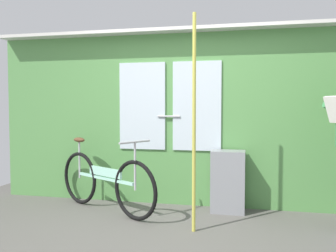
# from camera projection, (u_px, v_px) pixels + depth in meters

# --- Properties ---
(ground_plane) EXTENTS (5.98, 4.19, 0.04)m
(ground_plane) POSITION_uv_depth(u_px,v_px,m) (161.00, 242.00, 3.41)
(ground_plane) COLOR #56544F
(train_door_wall) EXTENTS (4.98, 0.28, 2.19)m
(train_door_wall) POSITION_uv_depth(u_px,v_px,m) (185.00, 114.00, 4.60)
(train_door_wall) COLOR #56934C
(train_door_wall) RESTS_ON ground_plane
(bicycle_near_door) EXTENTS (1.50, 0.88, 0.87)m
(bicycle_near_door) POSITION_uv_depth(u_px,v_px,m) (105.00, 181.00, 4.34)
(bicycle_near_door) COLOR black
(bicycle_near_door) RESTS_ON ground_plane
(trash_bin_by_wall) EXTENTS (0.39, 0.28, 0.72)m
(trash_bin_by_wall) POSITION_uv_depth(u_px,v_px,m) (228.00, 181.00, 4.31)
(trash_bin_by_wall) COLOR gray
(trash_bin_by_wall) RESTS_ON ground_plane
(handrail_pole) EXTENTS (0.04, 0.04, 2.15)m
(handrail_pole) POSITION_uv_depth(u_px,v_px,m) (194.00, 124.00, 3.60)
(handrail_pole) COLOR #C6C14C
(handrail_pole) RESTS_ON ground_plane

